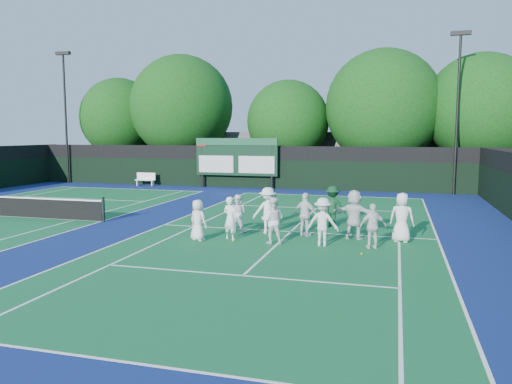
# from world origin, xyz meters

# --- Properties ---
(ground) EXTENTS (120.00, 120.00, 0.00)m
(ground) POSITION_xyz_m (0.00, 0.00, 0.00)
(ground) COLOR #1A360E
(ground) RESTS_ON ground
(court_apron) EXTENTS (34.00, 32.00, 0.01)m
(court_apron) POSITION_xyz_m (-6.00, 1.00, 0.00)
(court_apron) COLOR navy
(court_apron) RESTS_ON ground
(near_court) EXTENTS (11.05, 23.85, 0.01)m
(near_court) POSITION_xyz_m (0.00, 1.00, 0.01)
(near_court) COLOR #135D30
(near_court) RESTS_ON ground
(left_court) EXTENTS (11.05, 23.85, 0.01)m
(left_court) POSITION_xyz_m (-14.00, 1.00, 0.01)
(left_court) COLOR #135D30
(left_court) RESTS_ON ground
(back_fence) EXTENTS (34.00, 0.08, 3.00)m
(back_fence) POSITION_xyz_m (-6.00, 16.00, 1.36)
(back_fence) COLOR black
(back_fence) RESTS_ON ground
(scoreboard) EXTENTS (6.00, 0.21, 3.55)m
(scoreboard) POSITION_xyz_m (-7.01, 15.59, 2.19)
(scoreboard) COLOR black
(scoreboard) RESTS_ON ground
(clubhouse) EXTENTS (18.00, 6.00, 4.00)m
(clubhouse) POSITION_xyz_m (-2.00, 24.00, 2.00)
(clubhouse) COLOR #5B5B60
(clubhouse) RESTS_ON ground
(light_pole_left) EXTENTS (1.20, 0.30, 10.12)m
(light_pole_left) POSITION_xyz_m (-21.00, 15.70, 6.30)
(light_pole_left) COLOR black
(light_pole_left) RESTS_ON ground
(light_pole_right) EXTENTS (1.20, 0.30, 10.12)m
(light_pole_right) POSITION_xyz_m (7.50, 15.70, 6.30)
(light_pole_right) COLOR black
(light_pole_right) RESTS_ON ground
(bench) EXTENTS (1.53, 0.44, 0.97)m
(bench) POSITION_xyz_m (-14.05, 15.37, 0.52)
(bench) COLOR white
(bench) RESTS_ON ground
(tree_a) EXTENTS (6.52, 6.52, 8.48)m
(tree_a) POSITION_xyz_m (-18.40, 19.58, 5.05)
(tree_a) COLOR #31200D
(tree_a) RESTS_ON ground
(tree_b) EXTENTS (8.24, 8.24, 10.14)m
(tree_b) POSITION_xyz_m (-12.74, 19.58, 5.81)
(tree_b) COLOR #31200D
(tree_b) RESTS_ON ground
(tree_c) EXTENTS (6.25, 6.25, 7.92)m
(tree_c) POSITION_xyz_m (-3.96, 19.58, 4.63)
(tree_c) COLOR #31200D
(tree_c) RESTS_ON ground
(tree_d) EXTENTS (8.34, 8.34, 9.92)m
(tree_d) POSITION_xyz_m (3.06, 19.58, 5.54)
(tree_d) COLOR #31200D
(tree_d) RESTS_ON ground
(tree_e) EXTENTS (7.57, 7.57, 9.37)m
(tree_e) POSITION_xyz_m (9.55, 19.58, 5.39)
(tree_e) COLOR #31200D
(tree_e) RESTS_ON ground
(tennis_ball_0) EXTENTS (0.07, 0.07, 0.07)m
(tennis_ball_0) POSITION_xyz_m (-1.63, -1.30, 0.03)
(tennis_ball_0) COLOR #B3CB17
(tennis_ball_0) RESTS_ON ground
(tennis_ball_1) EXTENTS (0.07, 0.07, 0.07)m
(tennis_ball_1) POSITION_xyz_m (0.61, 3.80, 0.03)
(tennis_ball_1) COLOR #B3CB17
(tennis_ball_1) RESTS_ON ground
(tennis_ball_2) EXTENTS (0.07, 0.07, 0.07)m
(tennis_ball_2) POSITION_xyz_m (2.95, -2.06, 0.03)
(tennis_ball_2) COLOR #B3CB17
(tennis_ball_2) RESTS_ON ground
(tennis_ball_3) EXTENTS (0.07, 0.07, 0.07)m
(tennis_ball_3) POSITION_xyz_m (-4.51, 3.14, 0.03)
(tennis_ball_3) COLOR #B3CB17
(tennis_ball_3) RESTS_ON ground
(tennis_ball_4) EXTENTS (0.07, 0.07, 0.07)m
(tennis_ball_4) POSITION_xyz_m (-1.06, 1.21, 0.03)
(tennis_ball_4) COLOR #B3CB17
(tennis_ball_4) RESTS_ON ground
(tennis_ball_5) EXTENTS (0.07, 0.07, 0.07)m
(tennis_ball_5) POSITION_xyz_m (3.22, 0.64, 0.03)
(tennis_ball_5) COLOR #B3CB17
(tennis_ball_5) RESTS_ON ground
(player_front_0) EXTENTS (0.86, 0.72, 1.50)m
(player_front_0) POSITION_xyz_m (-2.92, -1.49, 0.75)
(player_front_0) COLOR white
(player_front_0) RESTS_ON ground
(player_front_1) EXTENTS (0.68, 0.56, 1.59)m
(player_front_1) POSITION_xyz_m (-1.85, -1.01, 0.80)
(player_front_1) COLOR white
(player_front_1) RESTS_ON ground
(player_front_2) EXTENTS (0.91, 0.77, 1.64)m
(player_front_2) POSITION_xyz_m (-0.21, -1.22, 0.82)
(player_front_2) COLOR white
(player_front_2) RESTS_ON ground
(player_front_3) EXTENTS (1.13, 0.71, 1.68)m
(player_front_3) POSITION_xyz_m (1.56, -1.12, 0.84)
(player_front_3) COLOR silver
(player_front_3) RESTS_ON ground
(player_front_4) EXTENTS (0.98, 0.65, 1.54)m
(player_front_4) POSITION_xyz_m (3.24, -1.09, 0.77)
(player_front_4) COLOR silver
(player_front_4) RESTS_ON ground
(player_back_0) EXTENTS (0.76, 0.61, 1.50)m
(player_back_0) POSITION_xyz_m (-2.00, 0.33, 0.75)
(player_back_0) COLOR white
(player_back_0) RESTS_ON ground
(player_back_1) EXTENTS (1.34, 1.09, 1.80)m
(player_back_1) POSITION_xyz_m (-0.81, 0.46, 0.90)
(player_back_1) COLOR white
(player_back_1) RESTS_ON ground
(player_back_2) EXTENTS (1.06, 0.74, 1.66)m
(player_back_2) POSITION_xyz_m (0.70, 0.31, 0.83)
(player_back_2) COLOR silver
(player_back_2) RESTS_ON ground
(player_back_3) EXTENTS (1.77, 0.86, 1.83)m
(player_back_3) POSITION_xyz_m (2.50, 0.31, 0.91)
(player_back_3) COLOR silver
(player_back_3) RESTS_ON ground
(player_back_4) EXTENTS (0.96, 0.71, 1.78)m
(player_back_4) POSITION_xyz_m (4.18, 0.27, 0.89)
(player_back_4) COLOR white
(player_back_4) RESTS_ON ground
(coach_left) EXTENTS (0.62, 0.45, 1.57)m
(coach_left) POSITION_xyz_m (-1.20, 2.62, 0.79)
(coach_left) COLOR #103C1F
(coach_left) RESTS_ON ground
(coach_right) EXTENTS (1.12, 0.65, 1.71)m
(coach_right) POSITION_xyz_m (1.43, 2.56, 0.86)
(coach_right) COLOR #0F381C
(coach_right) RESTS_ON ground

